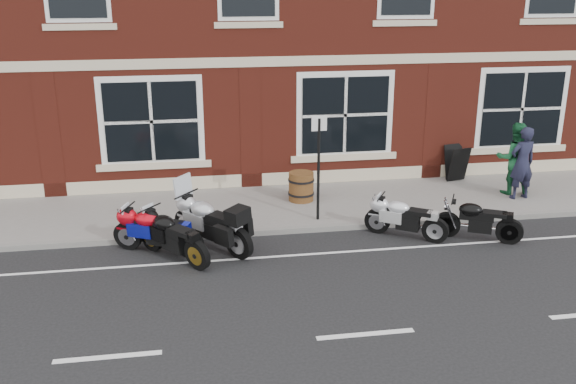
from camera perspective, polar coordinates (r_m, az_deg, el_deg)
name	(u,v)px	position (r m, az deg, el deg)	size (l,w,h in m)	color
ground	(325,257)	(13.13, 3.30, -5.82)	(80.00, 80.00, 0.00)	black
sidewalk	(299,205)	(15.83, 0.96, -1.20)	(30.00, 3.00, 0.12)	slate
kerb	(311,229)	(14.38, 2.08, -3.30)	(30.00, 0.16, 0.12)	slate
moto_touring_silver	(211,220)	(13.46, -6.87, -2.53)	(1.55, 1.82, 1.48)	black
moto_sport_red	(156,229)	(13.40, -11.62, -3.26)	(1.86, 1.01, 0.91)	black
moto_sport_black	(173,234)	(13.05, -10.20, -3.74)	(1.41, 1.64, 0.92)	black
moto_sport_silver	(405,216)	(14.16, 10.35, -2.15)	(1.60, 1.16, 0.84)	black
moto_naked_black	(477,219)	(14.38, 16.44, -2.29)	(1.71, 0.97, 0.84)	black
pedestrian_left	(522,163)	(16.94, 20.10, 2.44)	(0.67, 0.44, 1.83)	black
pedestrian_right	(514,158)	(17.26, 19.45, 2.83)	(0.90, 0.70, 1.85)	#185630
a_board_sign	(456,163)	(18.09, 14.74, 2.52)	(0.58, 0.38, 0.96)	black
barrel_planter	(301,186)	(15.91, 1.17, 0.50)	(0.65, 0.65, 0.72)	#542916
parking_sign	(319,161)	(14.36, 2.74, 2.81)	(0.34, 0.06, 2.42)	black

